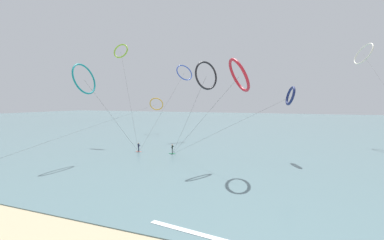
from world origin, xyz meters
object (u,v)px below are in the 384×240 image
(kite_navy, at_px, (290,96))
(kite_cobalt, at_px, (184,73))
(kite_lime, at_px, (121,51))
(kite_ivory, at_px, (364,54))
(surfer_emerald, at_px, (172,150))
(kite_amber, at_px, (156,104))
(kite_teal, at_px, (84,79))
(kite_charcoal, at_px, (206,76))
(surfer_coral, at_px, (139,148))
(kite_crimson, at_px, (239,75))

(kite_navy, bearing_deg, kite_cobalt, -141.30)
(kite_navy, bearing_deg, kite_lime, -117.95)
(kite_ivory, distance_m, kite_cobalt, 40.83)
(surfer_emerald, height_order, kite_lime, kite_lime)
(kite_amber, xyz_separation_m, kite_cobalt, (12.37, -7.40, 8.08))
(kite_teal, distance_m, kite_charcoal, 19.26)
(kite_navy, xyz_separation_m, kite_lime, (-37.31, 5.79, 10.73))
(surfer_coral, distance_m, kite_cobalt, 26.08)
(kite_navy, bearing_deg, kite_charcoal, -70.07)
(kite_ivory, relative_size, kite_lime, 2.26)
(kite_lime, bearing_deg, kite_ivory, 15.75)
(kite_ivory, bearing_deg, kite_charcoal, -63.17)
(kite_amber, height_order, kite_charcoal, kite_charcoal)
(kite_crimson, bearing_deg, surfer_coral, 42.75)
(kite_ivory, height_order, kite_teal, kite_ivory)
(kite_ivory, height_order, kite_cobalt, kite_ivory)
(kite_teal, xyz_separation_m, kite_lime, (-7.18, 19.27, 8.11))
(surfer_coral, relative_size, kite_teal, 0.11)
(kite_navy, xyz_separation_m, kite_teal, (-30.13, -13.48, 2.62))
(surfer_coral, xyz_separation_m, kite_navy, (26.16, 4.48, 9.50))
(kite_navy, bearing_deg, kite_amber, -140.88)
(kite_charcoal, bearing_deg, kite_navy, -22.56)
(kite_ivory, distance_m, kite_amber, 53.70)
(kite_charcoal, bearing_deg, kite_teal, 131.17)
(surfer_emerald, distance_m, kite_teal, 18.77)
(kite_lime, bearing_deg, kite_navy, -11.48)
(kite_navy, xyz_separation_m, kite_charcoal, (-11.36, -9.22, 2.87))
(kite_crimson, distance_m, kite_amber, 47.10)
(surfer_coral, xyz_separation_m, kite_amber, (-12.00, 28.10, 7.78))
(surfer_emerald, bearing_deg, kite_charcoal, -152.82)
(kite_charcoal, height_order, kite_cobalt, kite_cobalt)
(kite_lime, bearing_deg, surfer_emerald, -31.16)
(kite_amber, bearing_deg, surfer_coral, 98.14)
(surfer_coral, relative_size, kite_lime, 0.07)
(surfer_coral, distance_m, kite_charcoal, 19.86)
(kite_amber, xyz_separation_m, kite_charcoal, (26.80, -32.83, 4.59))
(kite_amber, relative_size, kite_cobalt, 2.36)
(kite_crimson, height_order, kite_amber, kite_crimson)
(kite_crimson, xyz_separation_m, kite_amber, (-31.93, 34.35, -4.33))
(surfer_coral, xyz_separation_m, kite_cobalt, (0.37, 20.70, 15.86))
(kite_amber, bearing_deg, kite_crimson, 117.92)
(kite_amber, bearing_deg, kite_navy, 133.26)
(kite_crimson, bearing_deg, kite_ivory, -61.19)
(kite_ivory, bearing_deg, kite_lime, -96.16)
(surfer_emerald, height_order, surfer_coral, same)
(kite_ivory, bearing_deg, kite_teal, -75.22)
(kite_teal, bearing_deg, kite_lime, 15.99)
(surfer_emerald, height_order, kite_ivory, kite_ivory)
(surfer_coral, distance_m, kite_navy, 28.19)
(surfer_emerald, distance_m, kite_ivory, 47.23)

